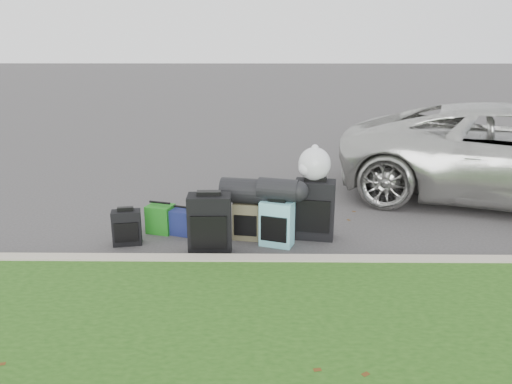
{
  "coord_description": "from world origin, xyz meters",
  "views": [
    {
      "loc": [
        -0.03,
        -6.13,
        2.44
      ],
      "look_at": [
        -0.1,
        0.2,
        0.55
      ],
      "focal_mm": 35.0,
      "sensor_mm": 36.0,
      "label": 1
    }
  ],
  "objects_px": {
    "suitcase_olive": "(247,221)",
    "suitcase_large_black_right": "(314,209)",
    "tote_navy": "(184,222)",
    "suitcase_small_black": "(127,228)",
    "suitcase_large_black_left": "(210,225)",
    "tote_green": "(161,219)",
    "suitcase_teal": "(277,224)"
  },
  "relations": [
    {
      "from": "suitcase_large_black_left",
      "to": "suitcase_olive",
      "type": "distance_m",
      "value": 0.66
    },
    {
      "from": "suitcase_large_black_left",
      "to": "tote_navy",
      "type": "bearing_deg",
      "value": 121.18
    },
    {
      "from": "suitcase_teal",
      "to": "suitcase_large_black_right",
      "type": "relative_size",
      "value": 0.75
    },
    {
      "from": "suitcase_large_black_left",
      "to": "tote_green",
      "type": "height_order",
      "value": "suitcase_large_black_left"
    },
    {
      "from": "suitcase_teal",
      "to": "tote_green",
      "type": "relative_size",
      "value": 1.52
    },
    {
      "from": "suitcase_large_black_left",
      "to": "tote_green",
      "type": "distance_m",
      "value": 1.03
    },
    {
      "from": "suitcase_small_black",
      "to": "suitcase_olive",
      "type": "distance_m",
      "value": 1.52
    },
    {
      "from": "suitcase_small_black",
      "to": "tote_green",
      "type": "bearing_deg",
      "value": 39.93
    },
    {
      "from": "suitcase_small_black",
      "to": "suitcase_olive",
      "type": "bearing_deg",
      "value": -3.32
    },
    {
      "from": "suitcase_small_black",
      "to": "suitcase_large_black_left",
      "type": "bearing_deg",
      "value": -25.67
    },
    {
      "from": "tote_green",
      "to": "tote_navy",
      "type": "distance_m",
      "value": 0.33
    },
    {
      "from": "suitcase_large_black_right",
      "to": "suitcase_olive",
      "type": "bearing_deg",
      "value": -166.25
    },
    {
      "from": "suitcase_small_black",
      "to": "suitcase_large_black_right",
      "type": "relative_size",
      "value": 0.58
    },
    {
      "from": "suitcase_large_black_left",
      "to": "suitcase_small_black",
      "type": "bearing_deg",
      "value": 163.8
    },
    {
      "from": "suitcase_olive",
      "to": "suitcase_large_black_right",
      "type": "relative_size",
      "value": 0.64
    },
    {
      "from": "suitcase_large_black_left",
      "to": "suitcase_olive",
      "type": "bearing_deg",
      "value": 46.61
    },
    {
      "from": "suitcase_small_black",
      "to": "suitcase_teal",
      "type": "relative_size",
      "value": 0.77
    },
    {
      "from": "suitcase_teal",
      "to": "suitcase_large_black_right",
      "type": "xyz_separation_m",
      "value": [
        0.49,
        0.27,
        0.1
      ]
    },
    {
      "from": "suitcase_olive",
      "to": "tote_navy",
      "type": "height_order",
      "value": "suitcase_olive"
    },
    {
      "from": "suitcase_large_black_right",
      "to": "suitcase_large_black_left",
      "type": "bearing_deg",
      "value": -147.13
    },
    {
      "from": "suitcase_large_black_left",
      "to": "tote_navy",
      "type": "distance_m",
      "value": 0.78
    },
    {
      "from": "suitcase_large_black_right",
      "to": "tote_green",
      "type": "height_order",
      "value": "suitcase_large_black_right"
    },
    {
      "from": "tote_green",
      "to": "tote_navy",
      "type": "height_order",
      "value": "tote_green"
    },
    {
      "from": "tote_navy",
      "to": "tote_green",
      "type": "bearing_deg",
      "value": -171.69
    },
    {
      "from": "suitcase_large_black_right",
      "to": "tote_navy",
      "type": "height_order",
      "value": "suitcase_large_black_right"
    },
    {
      "from": "suitcase_large_black_left",
      "to": "suitcase_large_black_right",
      "type": "xyz_separation_m",
      "value": [
        1.3,
        0.54,
        0.02
      ]
    },
    {
      "from": "tote_green",
      "to": "tote_navy",
      "type": "xyz_separation_m",
      "value": [
        0.32,
        -0.07,
        -0.02
      ]
    },
    {
      "from": "suitcase_teal",
      "to": "suitcase_olive",
      "type": "bearing_deg",
      "value": 168.67
    },
    {
      "from": "suitcase_olive",
      "to": "suitcase_teal",
      "type": "relative_size",
      "value": 0.85
    },
    {
      "from": "suitcase_olive",
      "to": "suitcase_large_black_right",
      "type": "distance_m",
      "value": 0.88
    },
    {
      "from": "tote_navy",
      "to": "suitcase_small_black",
      "type": "bearing_deg",
      "value": -131.43
    },
    {
      "from": "tote_green",
      "to": "suitcase_large_black_right",
      "type": "bearing_deg",
      "value": 12.27
    }
  ]
}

